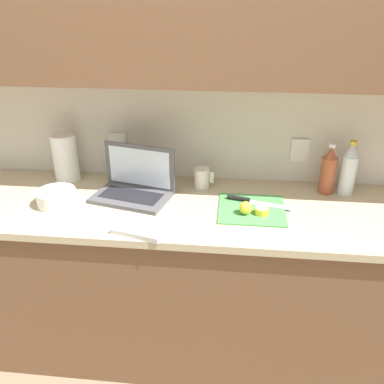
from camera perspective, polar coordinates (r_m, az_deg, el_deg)
ground_plane at (r=2.48m, az=-3.66°, el=-19.93°), size 12.00×12.00×0.00m
wall_back at (r=1.98m, az=-3.74°, el=19.54°), size 5.20×0.38×2.60m
counter_unit at (r=2.18m, az=-4.53°, el=-11.65°), size 2.31×0.66×0.88m
laptop at (r=2.02m, az=-8.07°, el=1.02°), size 0.41×0.31×0.24m
cutting_board at (r=1.91m, az=8.37°, el=-2.41°), size 0.31×0.30×0.01m
knife at (r=1.96m, az=7.80°, el=-1.15°), size 0.31×0.10×0.02m
lemon_half_cut at (r=1.86m, az=9.76°, el=-2.62°), size 0.06×0.06×0.03m
lemon_whole_beside at (r=1.84m, az=7.53°, el=-2.22°), size 0.06×0.06×0.06m
bottle_green_soda at (r=2.11m, az=18.59°, el=2.86°), size 0.08×0.08×0.26m
bottle_oil_tall at (r=2.13m, az=21.11°, el=2.92°), size 0.08×0.08×0.28m
measuring_cup at (r=2.08m, az=1.42°, el=1.98°), size 0.10×0.08×0.11m
bowl_white at (r=2.03m, az=-18.48°, el=-0.73°), size 0.18×0.18×0.07m
paper_towel_roll at (r=2.25m, az=-17.34°, el=4.65°), size 0.13×0.13×0.25m
dish_towel at (r=1.75m, az=-6.98°, el=-4.92°), size 0.25×0.21×0.02m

